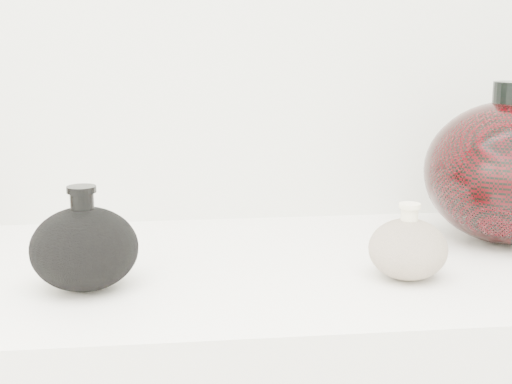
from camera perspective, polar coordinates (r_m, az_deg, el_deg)
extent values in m
cube|color=white|center=(0.98, -3.45, -6.65)|extent=(1.20, 0.50, 0.03)
ellipsoid|color=black|center=(0.89, -13.56, -4.43)|extent=(0.16, 0.16, 0.10)
cylinder|color=black|center=(0.87, -13.75, -0.76)|extent=(0.04, 0.04, 0.03)
cylinder|color=black|center=(0.87, -13.80, 0.21)|extent=(0.04, 0.04, 0.01)
ellipsoid|color=beige|center=(0.92, 12.05, -4.49)|extent=(0.13, 0.13, 0.08)
cylinder|color=beige|center=(0.91, 12.18, -1.80)|extent=(0.03, 0.03, 0.02)
cylinder|color=beige|center=(0.91, 12.21, -1.09)|extent=(0.03, 0.03, 0.01)
ellipsoid|color=black|center=(1.12, 19.61, 1.48)|extent=(0.29, 0.29, 0.21)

